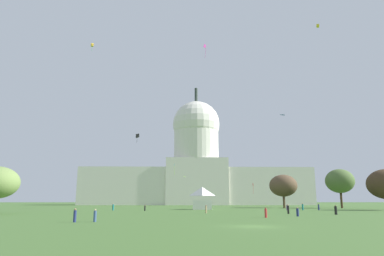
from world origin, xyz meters
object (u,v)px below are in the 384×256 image
object	(u,v)px
tree_east_far	(283,186)
person_navy_lawn_far_left	(298,212)
person_denim_near_tree_east	(95,216)
kite_black_mid	(137,136)
tree_east_near	(340,181)
capitol_building	(196,169)
person_black_front_center	(336,210)
person_red_aisle_center	(266,213)
kite_yellow_high	(318,26)
kite_blue_mid	(285,116)
kite_cyan_low	(174,166)
person_purple_mid_right	(287,208)
person_teal_front_right	(303,207)
person_navy_near_tree_west	(75,216)
person_navy_lawn_far_right	(319,207)
person_teal_edge_east	(113,207)
kite_magenta_high	(205,48)
kite_red_low	(253,186)
kite_gold_high	(92,45)
kite_lime_low	(185,178)
event_tent	(202,198)
person_black_deep_crowd	(288,209)
person_tan_front_left	(206,209)

from	to	relation	value
tree_east_far	person_navy_lawn_far_left	world-z (taller)	tree_east_far
person_denim_near_tree_east	kite_black_mid	xyz separation A→B (m)	(-3.86, 67.21, 22.29)
tree_east_near	capitol_building	bearing A→B (deg)	119.07
person_black_front_center	person_red_aisle_center	distance (m)	18.56
tree_east_near	person_denim_near_tree_east	bearing A→B (deg)	-131.65
kite_yellow_high	person_denim_near_tree_east	bearing A→B (deg)	64.19
kite_blue_mid	kite_cyan_low	world-z (taller)	kite_blue_mid
kite_blue_mid	kite_cyan_low	xyz separation A→B (m)	(-25.14, 67.16, -4.58)
capitol_building	person_purple_mid_right	bearing A→B (deg)	-79.83
person_teal_front_right	person_navy_lawn_far_left	size ratio (longest dim) A/B	1.21
person_denim_near_tree_east	person_navy_lawn_far_left	size ratio (longest dim) A/B	1.04
person_navy_near_tree_west	person_purple_mid_right	world-z (taller)	person_navy_near_tree_west
tree_east_near	person_navy_lawn_far_right	bearing A→B (deg)	-125.95
person_teal_edge_east	kite_magenta_high	bearing A→B (deg)	161.51
person_teal_front_right	capitol_building	bearing A→B (deg)	-177.39
person_teal_edge_east	kite_red_low	size ratio (longest dim) A/B	0.39
person_denim_near_tree_east	person_navy_lawn_far_right	xyz separation A→B (m)	(46.22, 47.69, 0.07)
person_red_aisle_center	kite_red_low	world-z (taller)	kite_red_low
tree_east_near	person_black_front_center	bearing A→B (deg)	-115.77
person_red_aisle_center	person_navy_lawn_far_right	bearing A→B (deg)	-109.92
capitol_building	person_denim_near_tree_east	world-z (taller)	capitol_building
tree_east_near	kite_cyan_low	xyz separation A→B (m)	(-55.41, 24.98, 7.08)
kite_red_low	kite_gold_high	bearing A→B (deg)	-21.38
person_navy_lawn_far_right	person_navy_near_tree_west	world-z (taller)	person_navy_lawn_far_right
kite_blue_mid	kite_lime_low	xyz separation A→B (m)	(-20.38, 94.65, -7.35)
capitol_building	kite_blue_mid	bearing A→B (deg)	-83.47
kite_cyan_low	kite_gold_high	bearing A→B (deg)	-1.40
kite_cyan_low	kite_magenta_high	size ratio (longest dim) A/B	0.95
person_navy_lawn_far_left	tree_east_far	bearing A→B (deg)	-57.90
person_black_front_center	kite_gold_high	world-z (taller)	kite_gold_high
capitol_building	kite_red_low	size ratio (longest dim) A/B	27.79
person_teal_front_right	kite_gold_high	bearing A→B (deg)	-116.38
kite_magenta_high	person_denim_near_tree_east	bearing A→B (deg)	75.00
event_tent	kite_red_low	distance (m)	55.51
person_black_deep_crowd	person_red_aisle_center	world-z (taller)	person_black_deep_crowd
capitol_building	tree_east_far	bearing A→B (deg)	-69.33
person_black_deep_crowd	kite_lime_low	distance (m)	101.80
tree_east_near	kite_blue_mid	world-z (taller)	kite_blue_mid
kite_black_mid	event_tent	bearing A→B (deg)	-130.00
kite_lime_low	person_teal_front_right	bearing A→B (deg)	-102.78
event_tent	person_navy_lawn_far_left	size ratio (longest dim) A/B	4.71
person_black_front_center	person_tan_front_left	world-z (taller)	person_black_front_center
kite_red_low	kite_black_mid	distance (m)	60.91
person_teal_front_right	person_navy_lawn_far_right	bearing A→B (deg)	63.95
person_black_deep_crowd	kite_cyan_low	world-z (taller)	kite_cyan_low
person_navy_lawn_far_left	kite_red_low	size ratio (longest dim) A/B	0.33
event_tent	person_navy_lawn_far_left	xyz separation A→B (m)	(12.96, -42.54, -2.54)
person_navy_lawn_far_right	person_black_deep_crowd	xyz separation A→B (m)	(-15.23, -23.72, 0.06)
person_navy_near_tree_west	person_red_aisle_center	distance (m)	27.44
person_denim_near_tree_east	kite_gold_high	size ratio (longest dim) A/B	0.55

